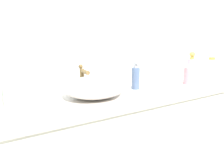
# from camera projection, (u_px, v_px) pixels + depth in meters

# --- Properties ---
(bathroom_wall_rear) EXTENTS (6.00, 0.06, 2.60)m
(bathroom_wall_rear) POSITION_uv_depth(u_px,v_px,m) (115.00, 20.00, 1.85)
(bathroom_wall_rear) COLOR silver
(bathroom_wall_rear) RESTS_ON ground
(vanity_counter) EXTENTS (1.78, 0.56, 0.85)m
(vanity_counter) POSITION_uv_depth(u_px,v_px,m) (127.00, 148.00, 1.72)
(vanity_counter) COLOR white
(vanity_counter) RESTS_ON ground
(wall_mirror_panel) EXTENTS (1.58, 0.01, 0.98)m
(wall_mirror_panel) POSITION_uv_depth(u_px,v_px,m) (106.00, 13.00, 1.75)
(wall_mirror_panel) COLOR #B2BCC6
(wall_mirror_panel) RESTS_ON vanity_counter
(sink_basin) EXTENTS (0.37, 0.31, 0.12)m
(sink_basin) POSITION_uv_depth(u_px,v_px,m) (96.00, 87.00, 1.43)
(sink_basin) COLOR silver
(sink_basin) RESTS_ON vanity_counter
(faucet) EXTENTS (0.03, 0.12, 0.17)m
(faucet) POSITION_uv_depth(u_px,v_px,m) (83.00, 76.00, 1.56)
(faucet) COLOR brown
(faucet) RESTS_ON vanity_counter
(soap_dispenser) EXTENTS (0.07, 0.07, 0.21)m
(soap_dispenser) POSITION_uv_depth(u_px,v_px,m) (191.00, 67.00, 1.95)
(soap_dispenser) COLOR silver
(soap_dispenser) RESTS_ON vanity_counter
(lotion_bottle) EXTENTS (0.05, 0.05, 0.19)m
(lotion_bottle) POSITION_uv_depth(u_px,v_px,m) (136.00, 77.00, 1.61)
(lotion_bottle) COLOR slate
(lotion_bottle) RESTS_ON vanity_counter
(perfume_bottle) EXTENTS (0.06, 0.06, 0.13)m
(perfume_bottle) POSITION_uv_depth(u_px,v_px,m) (188.00, 75.00, 1.75)
(perfume_bottle) COLOR pink
(perfume_bottle) RESTS_ON vanity_counter
(spray_can) EXTENTS (0.06, 0.06, 0.16)m
(spray_can) POSITION_uv_depth(u_px,v_px,m) (211.00, 68.00, 1.97)
(spray_can) COLOR silver
(spray_can) RESTS_ON vanity_counter
(tissue_box) EXTENTS (0.13, 0.13, 0.16)m
(tissue_box) POSITION_uv_depth(u_px,v_px,m) (15.00, 92.00, 1.29)
(tissue_box) COLOR #B6D1B8
(tissue_box) RESTS_ON vanity_counter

